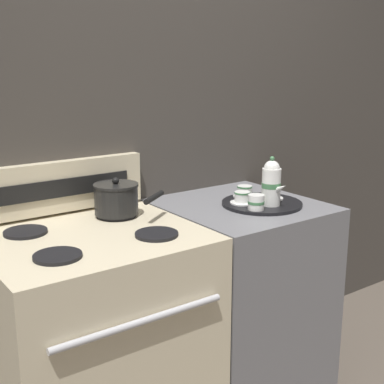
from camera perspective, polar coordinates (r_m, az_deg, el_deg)
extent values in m
cube|color=#423D38|center=(2.38, -7.60, 3.90)|extent=(6.00, 0.05, 2.20)
cube|color=beige|center=(2.15, -10.20, -15.85)|extent=(0.78, 0.67, 0.89)
cylinder|color=silver|center=(1.76, -5.39, -13.61)|extent=(0.62, 0.02, 0.02)
cylinder|color=black|center=(2.04, -17.34, -4.09)|extent=(0.16, 0.16, 0.01)
cylinder|color=black|center=(2.18, -8.03, -2.44)|extent=(0.16, 0.16, 0.01)
cylinder|color=black|center=(1.77, -14.15, -6.63)|extent=(0.16, 0.16, 0.01)
cylinder|color=black|center=(1.93, -3.80, -4.51)|extent=(0.16, 0.16, 0.01)
cube|color=beige|center=(2.22, -14.36, 0.49)|extent=(0.76, 0.05, 0.21)
cube|color=black|center=(2.19, -14.10, 0.36)|extent=(0.62, 0.01, 0.07)
cube|color=slate|center=(2.51, 5.05, -11.19)|extent=(0.64, 0.67, 0.89)
cylinder|color=black|center=(2.16, -8.09, -0.85)|extent=(0.17, 0.17, 0.11)
cylinder|color=black|center=(2.15, -8.14, 0.74)|extent=(0.18, 0.18, 0.01)
sphere|color=black|center=(2.14, -8.16, 1.19)|extent=(0.03, 0.03, 0.03)
cylinder|color=black|center=(2.09, -4.08, -0.57)|extent=(0.14, 0.11, 0.02)
cylinder|color=black|center=(2.34, 7.46, -1.22)|extent=(0.35, 0.35, 0.01)
cylinder|color=white|center=(2.28, 8.44, 0.55)|extent=(0.08, 0.08, 0.16)
cylinder|color=#427A4C|center=(2.28, 8.45, 0.74)|extent=(0.08, 0.08, 0.02)
sphere|color=white|center=(2.26, 8.51, 2.50)|extent=(0.07, 0.07, 0.07)
sphere|color=#427A4C|center=(2.25, 8.55, 3.55)|extent=(0.02, 0.02, 0.02)
cone|color=white|center=(2.24, 9.51, 0.46)|extent=(0.02, 0.06, 0.05)
cylinder|color=white|center=(2.31, 5.36, -1.14)|extent=(0.10, 0.10, 0.01)
cylinder|color=white|center=(2.30, 5.37, -0.52)|extent=(0.07, 0.07, 0.05)
cylinder|color=#427A4C|center=(2.30, 5.39, -0.07)|extent=(0.07, 0.07, 0.01)
cylinder|color=white|center=(2.40, 8.48, -0.65)|extent=(0.10, 0.10, 0.01)
cylinder|color=white|center=(2.39, 8.50, -0.06)|extent=(0.07, 0.07, 0.05)
cylinder|color=#427A4C|center=(2.39, 8.52, 0.38)|extent=(0.07, 0.07, 0.01)
cylinder|color=white|center=(2.42, 5.62, -0.45)|extent=(0.10, 0.10, 0.01)
cylinder|color=white|center=(2.41, 5.64, 0.14)|extent=(0.07, 0.07, 0.05)
cylinder|color=#427A4C|center=(2.41, 5.65, 0.57)|extent=(0.07, 0.07, 0.01)
cylinder|color=white|center=(2.21, 6.85, -1.08)|extent=(0.07, 0.07, 0.06)
cylinder|color=#427A4C|center=(2.21, 6.85, -1.08)|extent=(0.07, 0.07, 0.01)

